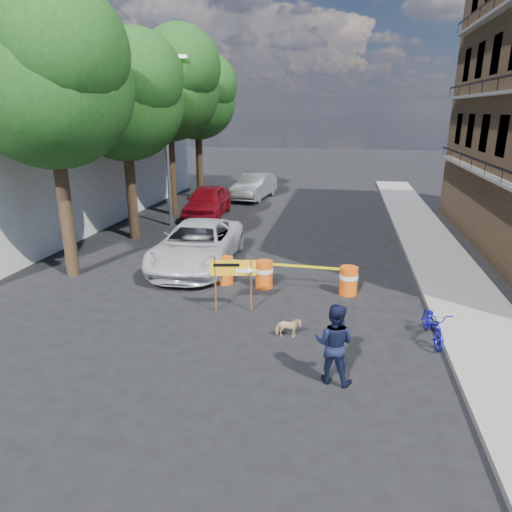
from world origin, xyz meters
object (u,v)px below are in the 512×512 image
at_px(barrel_far_left, 176,268).
at_px(pedestrian, 334,344).
at_px(barrel_mid_right, 264,274).
at_px(sedan_silver, 254,186).
at_px(barrel_mid_left, 225,270).
at_px(detour_sign, 238,272).
at_px(bicycle, 435,309).
at_px(suv_white, 197,245).
at_px(sedan_red, 207,201).
at_px(barrel_far_right, 348,280).
at_px(dog, 288,328).

xyz_separation_m(barrel_far_left, pedestrian, (5.40, -5.12, 0.42)).
distance_m(barrel_mid_right, sedan_silver, 15.91).
bearing_deg(barrel_mid_right, sedan_silver, 102.11).
bearing_deg(barrel_mid_right, barrel_mid_left, 173.96).
height_order(detour_sign, pedestrian, pedestrian).
relative_size(bicycle, suv_white, 0.29).
xyz_separation_m(detour_sign, sedan_silver, (-2.95, 17.56, -0.38)).
xyz_separation_m(bicycle, sedan_silver, (-8.12, 18.30, -0.02)).
distance_m(barrel_mid_right, bicycle, 5.53).
height_order(barrel_mid_right, bicycle, bicycle).
distance_m(barrel_far_left, sedan_red, 9.94).
bearing_deg(suv_white, sedan_silver, 89.76).
distance_m(barrel_mid_left, bicycle, 6.80).
relative_size(barrel_far_right, detour_sign, 0.54).
distance_m(pedestrian, sedan_red, 16.53).
bearing_deg(detour_sign, bicycle, -19.48).
distance_m(barrel_mid_right, barrel_far_right, 2.70).
xyz_separation_m(barrel_mid_left, bicycle, (6.14, -2.89, 0.37)).
relative_size(barrel_mid_right, detour_sign, 0.54).
relative_size(barrel_mid_right, suv_white, 0.16).
distance_m(barrel_far_left, barrel_mid_left, 1.69).
xyz_separation_m(barrel_mid_right, dog, (1.19, -3.32, -0.20)).
bearing_deg(barrel_mid_right, pedestrian, -65.12).
xyz_separation_m(barrel_far_left, dog, (4.24, -3.36, -0.20)).
height_order(barrel_far_left, barrel_far_right, same).
height_order(barrel_mid_right, dog, barrel_mid_right).
xyz_separation_m(barrel_mid_right, suv_white, (-2.82, 1.75, 0.33)).
relative_size(detour_sign, dog, 2.57).
height_order(barrel_far_left, detour_sign, detour_sign).
relative_size(detour_sign, sedan_red, 0.34).
bearing_deg(sedan_silver, suv_white, -80.12).
distance_m(barrel_mid_left, pedestrian, 6.42).
bearing_deg(barrel_mid_left, pedestrian, -54.59).
relative_size(barrel_mid_right, sedan_silver, 0.18).
bearing_deg(sedan_red, barrel_mid_left, -73.99).
bearing_deg(sedan_red, barrel_far_left, -83.41).
bearing_deg(barrel_far_right, sedan_red, 127.20).
relative_size(pedestrian, sedan_red, 0.36).
bearing_deg(barrel_mid_right, detour_sign, -101.08).
xyz_separation_m(barrel_far_right, dog, (-1.51, -3.23, -0.20)).
relative_size(barrel_far_right, suv_white, 0.16).
bearing_deg(dog, barrel_mid_right, 10.80).
distance_m(barrel_far_right, dog, 3.57).
distance_m(barrel_far_right, detour_sign, 3.71).
bearing_deg(dog, barrel_far_right, -33.99).
distance_m(sedan_red, sedan_silver, 5.93).
bearing_deg(detour_sign, dog, -51.00).
distance_m(detour_sign, dog, 2.26).
xyz_separation_m(barrel_mid_left, detour_sign, (0.97, -2.15, 0.73)).
bearing_deg(bicycle, suv_white, 144.27).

